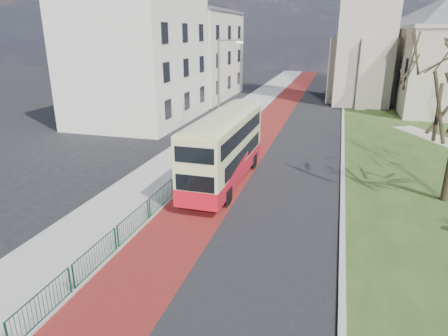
% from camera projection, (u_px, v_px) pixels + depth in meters
% --- Properties ---
extents(ground, '(160.00, 160.00, 0.00)m').
position_uv_depth(ground, '(201.00, 237.00, 17.85)').
color(ground, black).
rests_on(ground, ground).
extents(road_carriageway, '(9.00, 120.00, 0.01)m').
position_uv_depth(road_carriageway, '(289.00, 134.00, 35.67)').
color(road_carriageway, black).
rests_on(road_carriageway, ground).
extents(bus_lane, '(3.40, 120.00, 0.01)m').
position_uv_depth(bus_lane, '(260.00, 132.00, 36.36)').
color(bus_lane, '#591414').
rests_on(bus_lane, ground).
extents(pavement_west, '(4.00, 120.00, 0.12)m').
position_uv_depth(pavement_west, '(220.00, 129.00, 37.33)').
color(pavement_west, gray).
rests_on(pavement_west, ground).
extents(kerb_west, '(0.25, 120.00, 0.13)m').
position_uv_depth(kerb_west, '(241.00, 130.00, 36.81)').
color(kerb_west, '#999993').
rests_on(kerb_west, ground).
extents(kerb_east, '(0.25, 80.00, 0.13)m').
position_uv_depth(kerb_east, '(343.00, 132.00, 36.28)').
color(kerb_east, '#999993').
rests_on(kerb_east, ground).
extents(pedestrian_railing, '(0.07, 24.00, 1.12)m').
position_uv_depth(pedestrian_railing, '(174.00, 187.00, 22.07)').
color(pedestrian_railing, '#0C3823').
rests_on(pedestrian_railing, ground).
extents(street_block_near, '(10.30, 14.30, 13.00)m').
position_uv_depth(street_block_near, '(138.00, 55.00, 39.38)').
color(street_block_near, beige).
rests_on(street_block_near, ground).
extents(street_block_far, '(10.30, 16.30, 11.50)m').
position_uv_depth(street_block_far, '(194.00, 55.00, 54.19)').
color(street_block_far, beige).
rests_on(street_block_far, ground).
extents(streetlamp, '(2.13, 0.18, 8.00)m').
position_uv_depth(streetlamp, '(220.00, 83.00, 33.87)').
color(streetlamp, gray).
rests_on(streetlamp, pavement_west).
extents(bus, '(2.42, 10.02, 4.17)m').
position_uv_depth(bus, '(224.00, 145.00, 23.36)').
color(bus, red).
rests_on(bus, ground).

